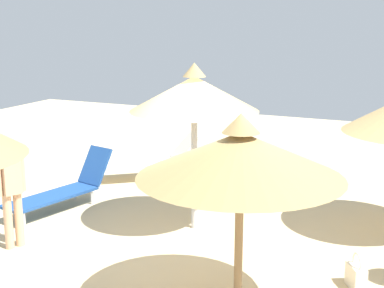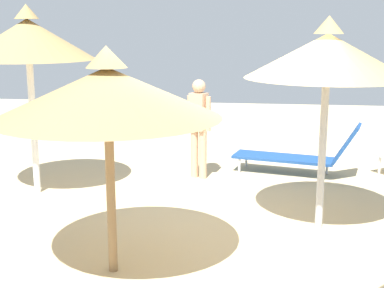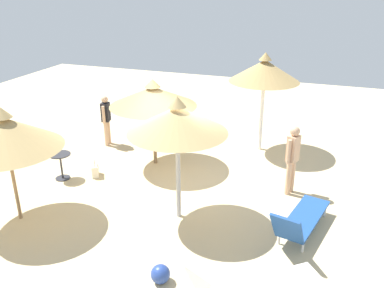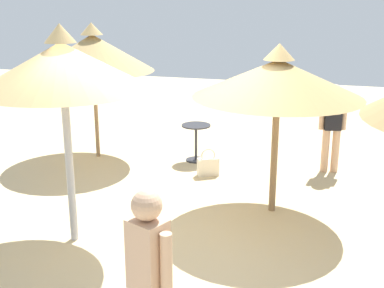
{
  "view_description": "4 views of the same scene",
  "coord_description": "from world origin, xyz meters",
  "views": [
    {
      "loc": [
        6.89,
        3.1,
        3.44
      ],
      "look_at": [
        -0.62,
        -0.3,
        1.55
      ],
      "focal_mm": 52.65,
      "sensor_mm": 36.0,
      "label": 1
    },
    {
      "loc": [
        -0.35,
        6.35,
        2.59
      ],
      "look_at": [
        0.51,
        -0.22,
        1.14
      ],
      "focal_mm": 50.26,
      "sensor_mm": 36.0,
      "label": 2
    },
    {
      "loc": [
        -8.27,
        -3.3,
        4.9
      ],
      "look_at": [
        0.09,
        -0.37,
        1.21
      ],
      "focal_mm": 38.11,
      "sensor_mm": 36.0,
      "label": 3
    },
    {
      "loc": [
        1.95,
        -5.79,
        3.08
      ],
      "look_at": [
        0.41,
        -0.38,
        1.38
      ],
      "focal_mm": 47.68,
      "sensor_mm": 36.0,
      "label": 4
    }
  ],
  "objects": [
    {
      "name": "parasol_umbrella_near_left",
      "position": [
        -1.13,
        -0.49,
        2.23
      ],
      "size": [
        2.05,
        2.05,
        2.72
      ],
      "color": "#B2B2B7",
      "rests_on": "ground"
    },
    {
      "name": "beach_ball",
      "position": [
        -3.19,
        -0.95,
        0.17
      ],
      "size": [
        0.34,
        0.34,
        0.34
      ],
      "primitive_type": "sphere",
      "color": "navy",
      "rests_on": "ground"
    },
    {
      "name": "person_standing_edge",
      "position": [
        0.72,
        -2.65,
        0.98
      ],
      "size": [
        0.43,
        0.31,
        1.72
      ],
      "color": "tan",
      "rests_on": "ground"
    },
    {
      "name": "ground",
      "position": [
        0.0,
        0.0,
        -0.05
      ],
      "size": [
        24.0,
        24.0,
        0.1
      ],
      "primitive_type": "cube",
      "color": "beige"
    },
    {
      "name": "parasol_umbrella_back",
      "position": [
        1.2,
        1.11,
        1.94
      ],
      "size": [
        2.33,
        2.33,
        2.41
      ],
      "color": "olive",
      "rests_on": "ground"
    },
    {
      "name": "lounge_chair_far_left",
      "position": [
        -3.33,
        -2.57,
        0.44
      ],
      "size": [
        1.94,
        2.2,
        0.93
      ],
      "color": "silver",
      "rests_on": "ground"
    },
    {
      "name": "lounge_chair_front",
      "position": [
        -1.06,
        -3.05,
        0.38
      ],
      "size": [
        2.25,
        1.05,
        0.97
      ],
      "color": "#1E478C",
      "rests_on": "ground"
    },
    {
      "name": "handbag",
      "position": [
        -0.05,
        2.27,
        0.17
      ],
      "size": [
        0.39,
        0.32,
        0.49
      ],
      "color": "beige",
      "rests_on": "ground"
    }
  ]
}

